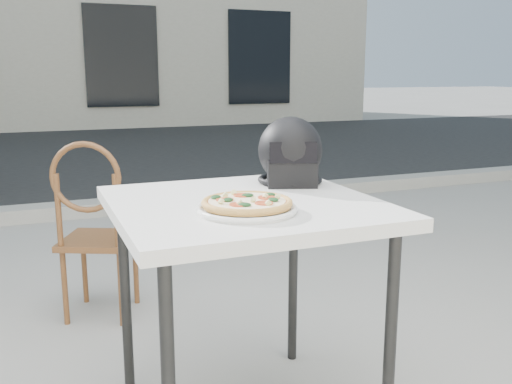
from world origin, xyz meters
name	(u,v)px	position (x,y,z in m)	size (l,w,h in m)	color
ground	(152,383)	(0.00, 0.00, 0.00)	(80.00, 80.00, 0.00)	#999791
street_asphalt	(56,156)	(0.00, 7.00, 0.00)	(30.00, 8.00, 0.00)	black
curb	(81,209)	(0.00, 3.00, 0.06)	(30.00, 0.25, 0.12)	gray
cafe_table_main	(245,222)	(0.26, -0.38, 0.75)	(0.87, 0.87, 0.82)	silver
plate	(247,209)	(0.21, -0.53, 0.83)	(0.40, 0.40, 0.02)	white
pizza	(247,202)	(0.21, -0.53, 0.85)	(0.29, 0.29, 0.03)	tan
helmet	(290,154)	(0.54, -0.16, 0.94)	(0.32, 0.33, 0.26)	black
cafe_chair_main	(94,221)	(-0.12, 0.73, 0.52)	(0.47, 0.47, 0.93)	brown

